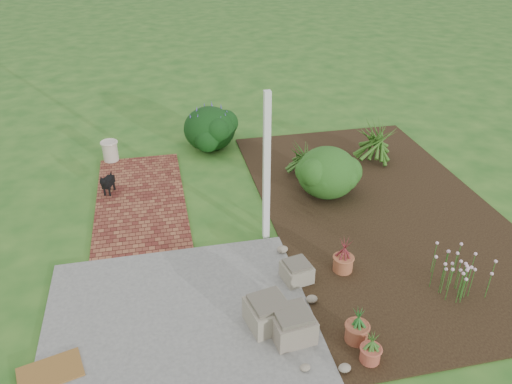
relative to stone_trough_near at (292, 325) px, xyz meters
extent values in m
plane|color=#22591C|center=(-0.11, 2.11, -0.21)|extent=(80.00, 80.00, 0.00)
cube|color=slate|center=(-1.36, 0.36, -0.19)|extent=(3.50, 3.50, 0.04)
cube|color=maroon|center=(-1.81, 3.86, -0.19)|extent=(1.60, 3.50, 0.04)
cube|color=black|center=(2.39, 2.61, -0.19)|extent=(4.00, 7.00, 0.03)
cube|color=white|center=(0.19, 2.21, 1.04)|extent=(0.10, 0.10, 2.50)
cube|color=#716356|center=(0.00, 0.00, 0.00)|extent=(0.56, 0.56, 0.34)
cube|color=gray|center=(-0.24, 0.26, 0.00)|extent=(0.60, 0.60, 0.34)
cube|color=gray|center=(0.37, 1.03, -0.04)|extent=(0.45, 0.45, 0.26)
cube|color=brown|center=(-2.90, 0.04, -0.16)|extent=(0.81, 0.63, 0.02)
cube|color=black|center=(-2.37, 4.19, 0.06)|extent=(0.24, 0.34, 0.14)
cylinder|color=black|center=(-2.46, 4.10, -0.09)|extent=(0.04, 0.04, 0.16)
cylinder|color=black|center=(-2.37, 4.07, -0.09)|extent=(0.04, 0.04, 0.16)
cylinder|color=black|center=(-2.38, 4.31, -0.09)|extent=(0.04, 0.04, 0.16)
cylinder|color=black|center=(-2.29, 4.28, -0.09)|extent=(0.04, 0.04, 0.16)
sphere|color=black|center=(-2.44, 4.01, 0.17)|extent=(0.13, 0.13, 0.13)
cone|color=black|center=(-2.32, 4.35, 0.15)|extent=(0.08, 0.11, 0.12)
cylinder|color=beige|center=(-2.39, 5.59, 0.04)|extent=(0.39, 0.39, 0.42)
ellipsoid|color=#1D3A12|center=(1.60, 3.30, 0.30)|extent=(1.41, 1.41, 0.95)
cylinder|color=#A45A37|center=(1.10, 1.10, -0.06)|extent=(0.31, 0.31, 0.24)
cylinder|color=#AD4F3A|center=(0.81, -0.57, -0.08)|extent=(0.31, 0.31, 0.20)
cylinder|color=brown|center=(0.77, -0.23, -0.06)|extent=(0.32, 0.32, 0.24)
ellipsoid|color=black|center=(-0.24, 5.86, 0.28)|extent=(1.21, 1.21, 0.97)
camera|label=1|loc=(-1.40, -4.34, 4.57)|focal=35.00mm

